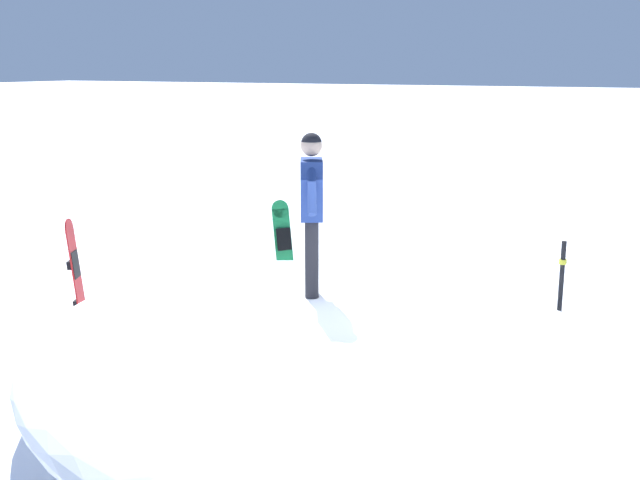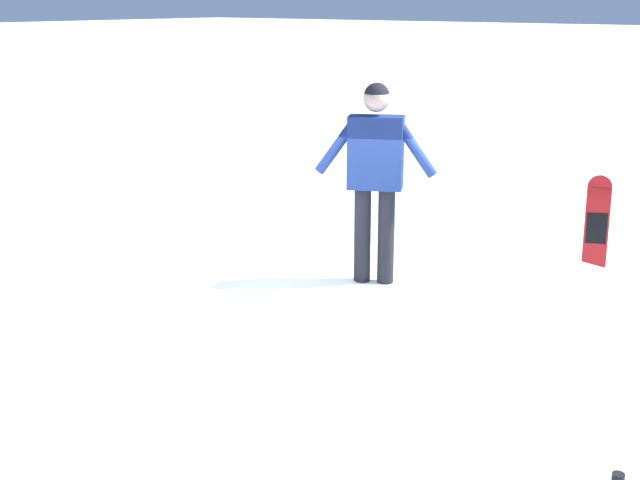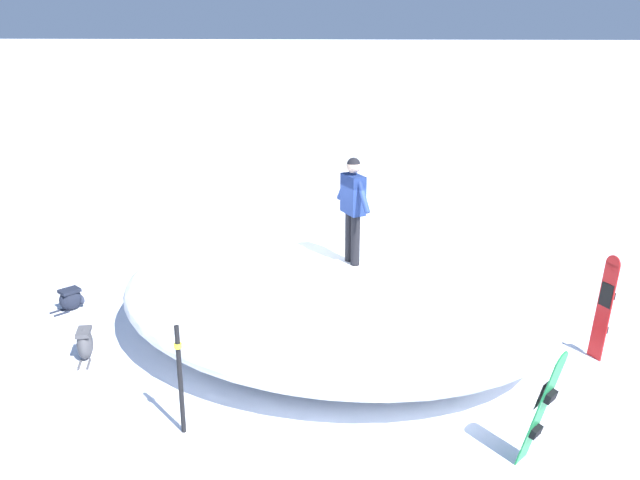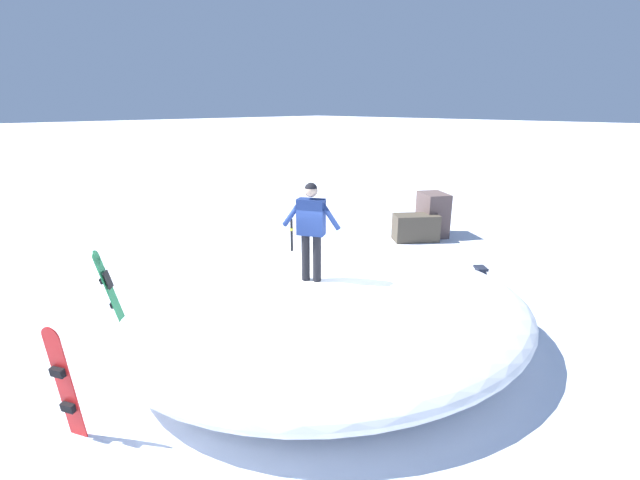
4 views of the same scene
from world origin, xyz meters
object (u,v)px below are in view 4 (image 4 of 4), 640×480
at_px(snowboard_primary_upright, 63,382).
at_px(snowboard_secondary_upright, 108,288).
at_px(backpack_near, 480,274).
at_px(snowboarder_standing, 311,224).
at_px(backpack_far, 398,265).
at_px(trail_marker_pole, 292,246).

distance_m(snowboard_primary_upright, snowboard_secondary_upright, 3.21).
xyz_separation_m(snowboard_secondary_upright, backpack_near, (4.09, 7.12, -0.60)).
distance_m(snowboarder_standing, backpack_near, 5.41).
bearing_deg(backpack_near, backpack_far, -152.21).
height_order(snowboarder_standing, backpack_far, snowboarder_standing).
xyz_separation_m(snowboarder_standing, snowboard_primary_upright, (-0.53, -3.78, -1.42)).
xyz_separation_m(snowboarder_standing, snowboard_secondary_upright, (-3.31, -2.18, -1.47)).
bearing_deg(backpack_near, trail_marker_pole, -141.49).
distance_m(snowboarder_standing, snowboard_secondary_upright, 4.22).
xyz_separation_m(backpack_near, trail_marker_pole, (-3.60, -2.87, 0.57)).
bearing_deg(snowboard_primary_upright, backpack_far, 93.12).
bearing_deg(backpack_far, snowboard_primary_upright, -86.88).
bearing_deg(backpack_far, snowboard_secondary_upright, -110.77).
height_order(backpack_near, trail_marker_pole, trail_marker_pole).
distance_m(snowboard_secondary_upright, trail_marker_pole, 4.28).
bearing_deg(trail_marker_pole, snowboarder_standing, -36.38).
height_order(backpack_far, trail_marker_pole, trail_marker_pole).
xyz_separation_m(snowboard_primary_upright, trail_marker_pole, (-2.28, 5.86, -0.07)).
xyz_separation_m(backpack_near, backpack_far, (-1.74, -0.92, 0.04)).
height_order(snowboard_secondary_upright, trail_marker_pole, snowboard_secondary_upright).
height_order(snowboarder_standing, backpack_near, snowboarder_standing).
height_order(snowboard_secondary_upright, backpack_near, snowboard_secondary_upright).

